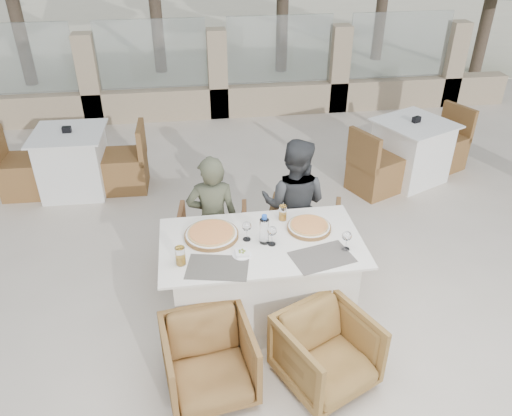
{
  "coord_description": "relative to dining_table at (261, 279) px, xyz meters",
  "views": [
    {
      "loc": [
        -0.52,
        -3.14,
        3.06
      ],
      "look_at": [
        -0.02,
        0.34,
        0.9
      ],
      "focal_mm": 35.0,
      "sensor_mm": 36.0,
      "label": 1
    }
  ],
  "objects": [
    {
      "name": "ground",
      "position": [
        0.02,
        -0.04,
        -0.39
      ],
      "size": [
        80.0,
        80.0,
        0.0
      ],
      "primitive_type": "plane",
      "color": "beige",
      "rests_on": "ground"
    },
    {
      "name": "sand_patch",
      "position": [
        0.02,
        13.96,
        -0.38
      ],
      "size": [
        30.0,
        16.0,
        0.01
      ],
      "primitive_type": "cube",
      "color": "#F7EFCA",
      "rests_on": "ground"
    },
    {
      "name": "perimeter_wall_far",
      "position": [
        0.02,
        4.76,
        0.42
      ],
      "size": [
        10.0,
        0.34,
        1.6
      ],
      "primitive_type": null,
      "color": "tan",
      "rests_on": "ground"
    },
    {
      "name": "dining_table",
      "position": [
        0.0,
        0.0,
        0.0
      ],
      "size": [
        1.6,
        0.9,
        0.77
      ],
      "primitive_type": null,
      "color": "white",
      "rests_on": "ground"
    },
    {
      "name": "placemat_near_left",
      "position": [
        -0.37,
        -0.28,
        0.39
      ],
      "size": [
        0.5,
        0.39,
        0.0
      ],
      "primitive_type": "cube",
      "rotation": [
        0.0,
        0.0,
        -0.21
      ],
      "color": "#5A554D",
      "rests_on": "dining_table"
    },
    {
      "name": "placemat_near_right",
      "position": [
        0.42,
        -0.27,
        0.39
      ],
      "size": [
        0.51,
        0.4,
        0.0
      ],
      "primitive_type": "cube",
      "rotation": [
        0.0,
        0.0,
        0.24
      ],
      "color": "#615A53",
      "rests_on": "dining_table"
    },
    {
      "name": "pizza_left",
      "position": [
        -0.39,
        0.13,
        0.41
      ],
      "size": [
        0.47,
        0.47,
        0.06
      ],
      "primitive_type": "cylinder",
      "rotation": [
        0.0,
        0.0,
        -0.08
      ],
      "color": "#E4521F",
      "rests_on": "dining_table"
    },
    {
      "name": "pizza_right",
      "position": [
        0.41,
        0.12,
        0.41
      ],
      "size": [
        0.4,
        0.4,
        0.05
      ],
      "primitive_type": "cylinder",
      "rotation": [
        0.0,
        0.0,
        0.11
      ],
      "color": "#DC541E",
      "rests_on": "dining_table"
    },
    {
      "name": "water_bottle",
      "position": [
        0.02,
        -0.01,
        0.51
      ],
      "size": [
        0.1,
        0.1,
        0.25
      ],
      "primitive_type": "cylinder",
      "rotation": [
        0.0,
        0.0,
        0.41
      ],
      "color": "#AFD2E6",
      "rests_on": "dining_table"
    },
    {
      "name": "wine_glass_centre",
      "position": [
        -0.11,
        0.05,
        0.48
      ],
      "size": [
        0.09,
        0.09,
        0.18
      ],
      "primitive_type": null,
      "rotation": [
        0.0,
        0.0,
        0.27
      ],
      "color": "white",
      "rests_on": "dining_table"
    },
    {
      "name": "wine_glass_near",
      "position": [
        0.08,
        -0.05,
        0.48
      ],
      "size": [
        0.1,
        0.1,
        0.18
      ],
      "primitive_type": null,
      "rotation": [
        0.0,
        0.0,
        -0.42
      ],
      "color": "white",
      "rests_on": "dining_table"
    },
    {
      "name": "wine_glass_corner",
      "position": [
        0.63,
        -0.19,
        0.48
      ],
      "size": [
        0.09,
        0.09,
        0.18
      ],
      "primitive_type": null,
      "rotation": [
        0.0,
        0.0,
        -0.19
      ],
      "color": "white",
      "rests_on": "dining_table"
    },
    {
      "name": "beer_glass_left",
      "position": [
        -0.63,
        -0.19,
        0.46
      ],
      "size": [
        0.09,
        0.09,
        0.15
      ],
      "primitive_type": "cylinder",
      "rotation": [
        0.0,
        0.0,
        0.28
      ],
      "color": "gold",
      "rests_on": "dining_table"
    },
    {
      "name": "beer_glass_right",
      "position": [
        0.23,
        0.29,
        0.45
      ],
      "size": [
        0.08,
        0.08,
        0.13
      ],
      "primitive_type": "cylinder",
      "rotation": [
        0.0,
        0.0,
        -0.16
      ],
      "color": "orange",
      "rests_on": "dining_table"
    },
    {
      "name": "olive_dish",
      "position": [
        -0.17,
        -0.15,
        0.41
      ],
      "size": [
        0.13,
        0.13,
        0.04
      ],
      "primitive_type": null,
      "rotation": [
        0.0,
        0.0,
        0.16
      ],
      "color": "white",
      "rests_on": "dining_table"
    },
    {
      "name": "armchair_far_left",
      "position": [
        -0.35,
        0.72,
        -0.08
      ],
      "size": [
        0.72,
        0.74,
        0.61
      ],
      "primitive_type": "imported",
      "rotation": [
        0.0,
        0.0,
        3.02
      ],
      "color": "brown",
      "rests_on": "ground"
    },
    {
      "name": "armchair_far_right",
      "position": [
        0.51,
        0.67,
        -0.07
      ],
      "size": [
        0.84,
        0.85,
        0.62
      ],
      "primitive_type": "imported",
      "rotation": [
        0.0,
        0.0,
        2.84
      ],
      "color": "brown",
      "rests_on": "ground"
    },
    {
      "name": "armchair_near_left",
      "position": [
        -0.48,
        -0.71,
        -0.1
      ],
      "size": [
        0.7,
        0.71,
        0.58
      ],
      "primitive_type": "imported",
      "rotation": [
        0.0,
        0.0,
        0.14
      ],
      "color": "olive",
      "rests_on": "ground"
    },
    {
      "name": "armchair_near_right",
      "position": [
        0.36,
        -0.75,
        -0.1
      ],
      "size": [
        0.82,
        0.83,
        0.58
      ],
      "primitive_type": "imported",
      "rotation": [
        0.0,
        0.0,
        0.43
      ],
      "color": "olive",
      "rests_on": "ground"
    },
    {
      "name": "diner_left",
      "position": [
        -0.35,
        0.58,
        0.24
      ],
      "size": [
        0.47,
        0.33,
        1.26
      ],
      "primitive_type": "imported",
      "rotation": [
        0.0,
        0.0,
        3.09
      ],
      "color": "#484C37",
      "rests_on": "ground"
    },
    {
      "name": "diner_right",
      "position": [
        0.41,
        0.7,
        0.27
      ],
      "size": [
        0.78,
        0.71,
        1.31
      ],
      "primitive_type": "imported",
      "rotation": [
        0.0,
        0.0,
        2.73
      ],
      "color": "#3A3D40",
      "rests_on": "ground"
    },
    {
      "name": "bg_table_a",
      "position": [
        -1.91,
        2.49,
        0.0
      ],
      "size": [
        1.66,
        0.86,
        0.77
      ],
      "primitive_type": null,
      "rotation": [
        0.0,
        0.0,
        -0.03
      ],
      "color": "white",
      "rests_on": "ground"
    },
    {
      "name": "bg_table_b",
      "position": [
        2.24,
        2.2,
        0.0
      ],
      "size": [
        1.83,
        1.42,
        0.77
      ],
      "primitive_type": null,
      "rotation": [
        0.0,
        0.0,
        0.42
      ],
      "color": "white",
      "rests_on": "ground"
    }
  ]
}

